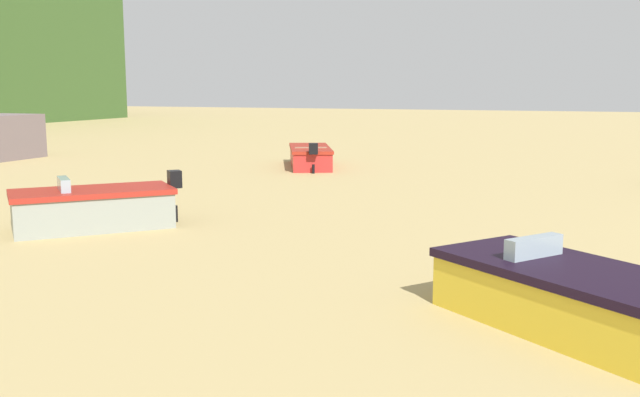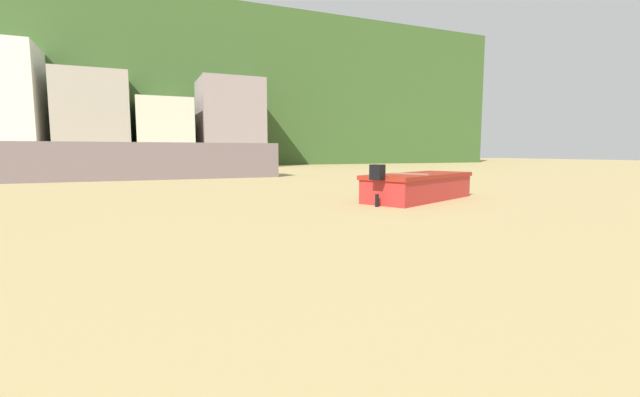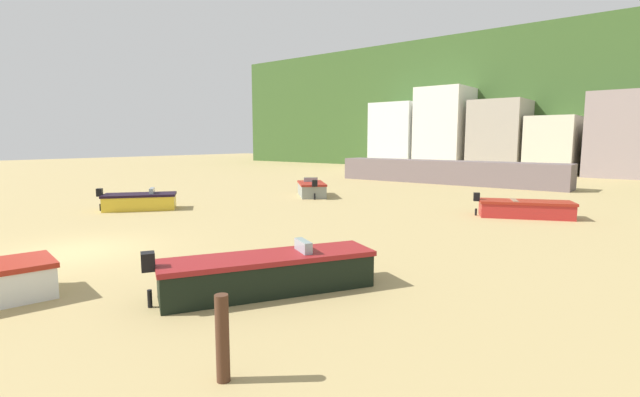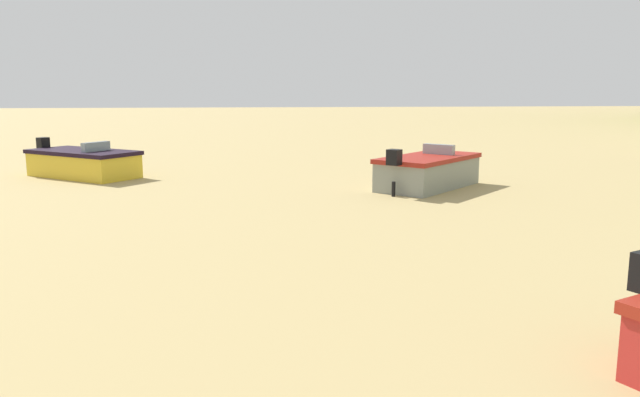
# 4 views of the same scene
# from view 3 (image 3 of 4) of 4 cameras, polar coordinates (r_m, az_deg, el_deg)

# --- Properties ---
(ground_plane) EXTENTS (160.00, 160.00, 0.00)m
(ground_plane) POSITION_cam_3_polar(r_m,az_deg,el_deg) (16.89, -28.38, -5.89)
(ground_plane) COLOR tan
(headland_hill) EXTENTS (90.00, 32.00, 16.72)m
(headland_hill) POSITION_cam_3_polar(r_m,az_deg,el_deg) (74.05, 27.08, 10.22)
(headland_hill) COLOR #385626
(headland_hill) RESTS_ON ground
(harbor_pier) EXTENTS (19.06, 2.40, 1.92)m
(harbor_pier) POSITION_cam_3_polar(r_m,az_deg,el_deg) (39.55, 15.50, 3.22)
(harbor_pier) COLOR #6C5D5E
(harbor_pier) RESTS_ON ground
(townhouse_far_left) EXTENTS (5.87, 5.82, 8.36)m
(townhouse_far_left) POSITION_cam_3_polar(r_m,az_deg,el_deg) (60.76, 9.83, 7.76)
(townhouse_far_left) COLOR silver
(townhouse_far_left) RESTS_ON ground
(townhouse_left) EXTENTS (5.66, 6.39, 9.88)m
(townhouse_left) POSITION_cam_3_polar(r_m,az_deg,el_deg) (58.28, 15.42, 8.37)
(townhouse_left) COLOR silver
(townhouse_left) RESTS_ON ground
(townhouse_centre) EXTENTS (5.65, 6.60, 8.05)m
(townhouse_centre) POSITION_cam_3_polar(r_m,az_deg,el_deg) (56.09, 21.67, 7.24)
(townhouse_centre) COLOR #A19788
(townhouse_centre) RESTS_ON ground
(townhouse_right) EXTENTS (4.69, 6.41, 6.10)m
(townhouse_right) POSITION_cam_3_polar(r_m,az_deg,el_deg) (54.62, 27.24, 5.93)
(townhouse_right) COLOR beige
(townhouse_right) RESTS_ON ground
(townhouse_far_right) EXTENTS (5.68, 6.57, 8.24)m
(townhouse_far_right) POSITION_cam_3_polar(r_m,az_deg,el_deg) (53.82, 33.60, 6.66)
(townhouse_far_right) COLOR gray
(townhouse_far_right) RESTS_ON ground
(boat_black_0) EXTENTS (3.62, 5.11, 1.22)m
(boat_black_0) POSITION_cam_3_polar(r_m,az_deg,el_deg) (11.03, -6.48, -9.27)
(boat_black_0) COLOR black
(boat_black_0) RESTS_ON ground
(boat_red_1) EXTENTS (4.39, 3.09, 1.10)m
(boat_red_1) POSITION_cam_3_polar(r_m,az_deg,el_deg) (23.43, 24.30, -1.19)
(boat_red_1) COLOR #B12624
(boat_red_1) RESTS_ON ground
(boat_yellow_2) EXTENTS (3.49, 3.85, 1.16)m
(boat_yellow_2) POSITION_cam_3_polar(r_m,az_deg,el_deg) (25.54, -21.65, -0.33)
(boat_yellow_2) COLOR gold
(boat_yellow_2) RESTS_ON ground
(boat_grey_3) EXTENTS (3.57, 3.55, 1.21)m
(boat_grey_3) POSITION_cam_3_polar(r_m,az_deg,el_deg) (29.49, -1.07, 1.20)
(boat_grey_3) COLOR gray
(boat_grey_3) RESTS_ON ground
(mooring_post_near_water) EXTENTS (0.21, 0.21, 1.35)m
(mooring_post_near_water) POSITION_cam_3_polar(r_m,az_deg,el_deg) (7.22, -12.14, -16.78)
(mooring_post_near_water) COLOR #492C1E
(mooring_post_near_water) RESTS_ON ground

